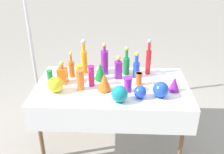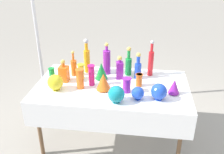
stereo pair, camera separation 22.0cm
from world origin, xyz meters
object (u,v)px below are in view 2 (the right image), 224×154
Objects in this scene: tall_bottle_1 at (107,61)px; fluted_vase_1 at (101,71)px; tall_bottle_3 at (138,68)px; slender_vase_1 at (52,74)px; slender_vase_4 at (127,85)px; slender_vase_0 at (80,78)px; slender_vase_5 at (81,71)px; square_decanter_0 at (64,73)px; tall_bottle_2 at (74,67)px; slender_vase_2 at (91,75)px; round_bowl_1 at (116,94)px; round_bowl_0 at (55,82)px; round_bowl_2 at (138,93)px; fluted_vase_2 at (103,82)px; slender_vase_3 at (139,79)px; tall_bottle_0 at (87,58)px; fluted_vase_0 at (174,86)px; canopy_pole at (38,43)px; square_decanter_1 at (120,69)px; tall_bottle_5 at (128,64)px; tall_bottle_4 at (151,61)px; round_bowl_3 at (159,92)px.

tall_bottle_1 reaches higher than fluted_vase_1.
tall_bottle_3 reaches higher than slender_vase_1.
tall_bottle_3 reaches higher than slender_vase_4.
slender_vase_1 is (-0.37, 0.15, -0.04)m from slender_vase_0.
square_decanter_0 is at bearing -154.51° from slender_vase_5.
fluted_vase_1 is at bearing -10.53° from tall_bottle_2.
square_decanter_0 is 1.81× the size of slender_vase_1.
tall_bottle_3 is 0.56m from slender_vase_2.
round_bowl_1 is at bearing -108.41° from tall_bottle_3.
round_bowl_0 is at bearing -124.94° from slender_vase_5.
slender_vase_5 is (0.11, -0.08, -0.01)m from tall_bottle_2.
slender_vase_2 is at bearing -7.45° from slender_vase_1.
square_decanter_0 reaches higher than round_bowl_2.
tall_bottle_1 is at bearing 93.67° from fluted_vase_2.
slender_vase_3 is 0.29m from round_bowl_2.
tall_bottle_0 reaches higher than slender_vase_0.
fluted_vase_2 reaches higher than round_bowl_0.
slender_vase_1 is at bearing 162.97° from round_bowl_2.
fluted_vase_2 is at bearing -178.75° from fluted_vase_0.
round_bowl_0 is (-1.26, -0.08, 0.01)m from fluted_vase_0.
canopy_pole is (-0.97, 0.54, 0.11)m from fluted_vase_1.
tall_bottle_1 is 0.40m from tall_bottle_2.
round_bowl_0 is (-0.24, -0.50, -0.09)m from tall_bottle_0.
square_decanter_1 is (0.55, -0.01, 0.01)m from tall_bottle_2.
slender_vase_3 is at bearing 13.16° from round_bowl_0.
slender_vase_2 is (-0.29, -0.21, 0.01)m from square_decanter_1.
fluted_vase_0 is (0.51, -0.40, -0.05)m from tall_bottle_5.
tall_bottle_3 reaches higher than slender_vase_5.
fluted_vase_0 is at bearing 22.91° from round_bowl_1.
canopy_pole is (-0.74, 0.56, 0.12)m from slender_vase_5.
slender_vase_2 is 0.18m from fluted_vase_1.
tall_bottle_3 is 1.47m from canopy_pole.
tall_bottle_1 is 0.53m from square_decanter_0.
tall_bottle_4 reaches higher than round_bowl_0.
tall_bottle_4 is 0.18× the size of canopy_pole.
tall_bottle_5 is 0.65m from round_bowl_1.
tall_bottle_5 reaches higher than slender_vase_5.
fluted_vase_0 is 1.95m from canopy_pole.
round_bowl_1 is 0.43m from round_bowl_3.
square_decanter_0 is at bearing -49.29° from canopy_pole.
tall_bottle_0 is at bearing 147.07° from round_bowl_3.
slender_vase_3 is 0.39m from fluted_vase_0.
tall_bottle_0 is at bearing 123.52° from round_bowl_1.
tall_bottle_3 is 0.49m from fluted_vase_2.
round_bowl_1 reaches higher than slender_vase_1.
tall_bottle_4 is 0.27m from tall_bottle_5.
fluted_vase_1 is (0.57, 0.09, 0.03)m from slender_vase_1.
round_bowl_2 is at bearing -19.00° from square_decanter_0.
slender_vase_1 is at bearing -163.62° from tall_bottle_5.
fluted_vase_1 is at bearing 115.52° from round_bowl_1.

